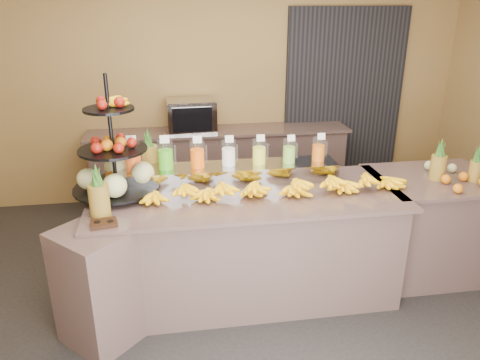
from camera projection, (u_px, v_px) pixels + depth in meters
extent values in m
plane|color=black|center=(253.00, 313.00, 3.82)|extent=(6.00, 6.00, 0.00)
cube|color=olive|center=(216.00, 86.00, 5.61)|extent=(6.00, 0.02, 2.80)
cube|color=black|center=(344.00, 99.00, 5.87)|extent=(1.50, 0.06, 2.20)
cube|color=#876461|center=(247.00, 246.00, 3.93)|extent=(2.40, 0.90, 0.90)
cube|color=#876461|center=(247.00, 196.00, 3.76)|extent=(2.50, 1.00, 0.03)
cube|color=#876461|center=(100.00, 286.00, 3.39)|extent=(0.71, 0.71, 0.90)
cube|color=#876461|center=(428.00, 226.00, 4.26)|extent=(1.00, 0.80, 0.90)
cube|color=#876461|center=(436.00, 179.00, 4.09)|extent=(1.08, 0.88, 0.03)
cube|color=#876461|center=(220.00, 168.00, 5.72)|extent=(3.00, 0.50, 0.90)
cube|color=#876461|center=(219.00, 131.00, 5.55)|extent=(3.10, 0.55, 0.03)
cube|color=gray|center=(229.00, 174.00, 3.96)|extent=(1.85, 0.30, 0.15)
cylinder|color=silver|center=(133.00, 156.00, 3.78)|extent=(0.13, 0.13, 0.25)
cylinder|color=#FF5913|center=(133.00, 161.00, 3.79)|extent=(0.12, 0.12, 0.17)
cylinder|color=gray|center=(130.00, 149.00, 3.76)|extent=(0.01, 0.01, 0.29)
cube|color=white|center=(131.00, 140.00, 3.66)|extent=(0.08, 0.02, 0.07)
cylinder|color=silver|center=(166.00, 155.00, 3.82)|extent=(0.13, 0.13, 0.24)
cylinder|color=#39AD13|center=(166.00, 159.00, 3.83)|extent=(0.12, 0.12, 0.16)
cylinder|color=gray|center=(163.00, 148.00, 3.80)|extent=(0.01, 0.01, 0.28)
cube|color=white|center=(164.00, 139.00, 3.71)|extent=(0.08, 0.02, 0.06)
cylinder|color=silver|center=(197.00, 154.00, 3.86)|extent=(0.12, 0.12, 0.22)
cylinder|color=#FF5D00|center=(198.00, 158.00, 3.87)|extent=(0.11, 0.11, 0.15)
cylinder|color=gray|center=(195.00, 148.00, 3.85)|extent=(0.01, 0.01, 0.27)
cube|color=white|center=(197.00, 139.00, 3.75)|extent=(0.07, 0.02, 0.06)
cylinder|color=silver|center=(229.00, 153.00, 3.90)|extent=(0.12, 0.12, 0.22)
cylinder|color=white|center=(229.00, 157.00, 3.91)|extent=(0.11, 0.11, 0.15)
cylinder|color=gray|center=(227.00, 147.00, 3.88)|extent=(0.01, 0.01, 0.26)
cube|color=white|center=(229.00, 139.00, 3.80)|extent=(0.07, 0.02, 0.06)
cylinder|color=silver|center=(259.00, 152.00, 3.93)|extent=(0.12, 0.12, 0.21)
cylinder|color=#D4DF36|center=(259.00, 156.00, 3.95)|extent=(0.11, 0.11, 0.15)
cylinder|color=gray|center=(257.00, 146.00, 3.92)|extent=(0.01, 0.01, 0.25)
cube|color=white|center=(261.00, 138.00, 3.84)|extent=(0.07, 0.02, 0.06)
cylinder|color=silver|center=(289.00, 151.00, 3.97)|extent=(0.11, 0.11, 0.20)
cylinder|color=#78BB3A|center=(289.00, 155.00, 3.99)|extent=(0.10, 0.10, 0.14)
cylinder|color=gray|center=(287.00, 145.00, 3.96)|extent=(0.01, 0.01, 0.24)
cube|color=white|center=(291.00, 138.00, 3.88)|extent=(0.06, 0.02, 0.06)
cylinder|color=silver|center=(319.00, 149.00, 4.01)|extent=(0.11, 0.11, 0.21)
cylinder|color=#CC5906|center=(318.00, 153.00, 4.02)|extent=(0.10, 0.10, 0.14)
cylinder|color=gray|center=(317.00, 144.00, 4.00)|extent=(0.01, 0.01, 0.24)
cube|color=white|center=(321.00, 136.00, 3.92)|extent=(0.07, 0.02, 0.06)
ellipsoid|color=yellow|center=(156.00, 195.00, 3.60)|extent=(0.26, 0.19, 0.11)
ellipsoid|color=yellow|center=(205.00, 192.00, 3.65)|extent=(0.26, 0.19, 0.11)
ellipsoid|color=yellow|center=(252.00, 189.00, 3.71)|extent=(0.26, 0.19, 0.11)
ellipsoid|color=yellow|center=(297.00, 186.00, 3.76)|extent=(0.26, 0.19, 0.11)
ellipsoid|color=yellow|center=(342.00, 183.00, 3.81)|extent=(0.26, 0.19, 0.11)
ellipsoid|color=yellow|center=(385.00, 181.00, 3.87)|extent=(0.26, 0.19, 0.11)
ellipsoid|color=yellow|center=(180.00, 184.00, 3.60)|extent=(0.21, 0.17, 0.10)
ellipsoid|color=yellow|center=(219.00, 182.00, 3.64)|extent=(0.21, 0.17, 0.10)
ellipsoid|color=yellow|center=(257.00, 180.00, 3.68)|extent=(0.21, 0.17, 0.10)
ellipsoid|color=yellow|center=(293.00, 178.00, 3.73)|extent=(0.21, 0.17, 0.10)
ellipsoid|color=yellow|center=(329.00, 176.00, 3.77)|extent=(0.21, 0.17, 0.10)
ellipsoid|color=yellow|center=(365.00, 174.00, 3.81)|extent=(0.21, 0.17, 0.10)
cylinder|color=black|center=(111.00, 136.00, 3.58)|extent=(0.03, 0.03, 0.95)
cylinder|color=black|center=(117.00, 187.00, 3.74)|extent=(0.70, 0.70, 0.02)
cylinder|color=black|center=(113.00, 150.00, 3.62)|extent=(0.55, 0.55, 0.02)
cylinder|color=black|center=(109.00, 109.00, 3.50)|extent=(0.40, 0.40, 0.02)
sphere|color=#BFC285|center=(143.00, 174.00, 3.73)|extent=(0.18, 0.18, 0.18)
sphere|color=maroon|center=(132.00, 142.00, 3.62)|extent=(0.08, 0.08, 0.08)
sphere|color=orange|center=(102.00, 181.00, 3.70)|extent=(0.10, 0.10, 0.10)
cube|color=black|center=(104.00, 223.00, 3.23)|extent=(0.20, 0.16, 0.03)
cylinder|color=brown|center=(99.00, 201.00, 3.32)|extent=(0.15, 0.15, 0.25)
cone|color=#1D4918|center=(96.00, 174.00, 3.25)|extent=(0.07, 0.07, 0.16)
cylinder|color=brown|center=(150.00, 162.00, 4.04)|extent=(0.15, 0.15, 0.29)
cone|color=#1D4918|center=(148.00, 137.00, 3.95)|extent=(0.08, 0.08, 0.16)
cylinder|color=brown|center=(438.00, 167.00, 4.01)|extent=(0.12, 0.12, 0.21)
cylinder|color=brown|center=(475.00, 171.00, 3.98)|extent=(0.11, 0.11, 0.18)
ellipsoid|color=orange|center=(466.00, 183.00, 3.85)|extent=(0.32, 0.21, 0.08)
cube|color=gray|center=(191.00, 115.00, 5.43)|extent=(0.57, 0.41, 0.37)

